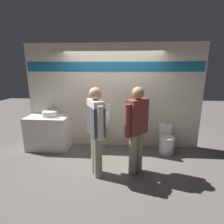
{
  "coord_description": "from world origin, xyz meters",
  "views": [
    {
      "loc": [
        0.31,
        -3.94,
        2.07
      ],
      "look_at": [
        0.0,
        0.17,
        1.05
      ],
      "focal_mm": 28.0,
      "sensor_mm": 36.0,
      "label": 1
    }
  ],
  "objects_px": {
    "cell_phone": "(58,118)",
    "person_with_lanyard": "(137,128)",
    "sink_basin": "(50,114)",
    "urinal_near_counter": "(104,120)",
    "toilet": "(166,141)",
    "person_in_vest": "(96,126)"
  },
  "relations": [
    {
      "from": "toilet",
      "to": "person_in_vest",
      "type": "height_order",
      "value": "person_in_vest"
    },
    {
      "from": "sink_basin",
      "to": "urinal_near_counter",
      "type": "bearing_deg",
      "value": 3.63
    },
    {
      "from": "urinal_near_counter",
      "to": "toilet",
      "type": "distance_m",
      "value": 1.69
    },
    {
      "from": "sink_basin",
      "to": "urinal_near_counter",
      "type": "height_order",
      "value": "urinal_near_counter"
    },
    {
      "from": "cell_phone",
      "to": "urinal_near_counter",
      "type": "relative_size",
      "value": 0.12
    },
    {
      "from": "person_with_lanyard",
      "to": "sink_basin",
      "type": "bearing_deg",
      "value": 109.31
    },
    {
      "from": "cell_phone",
      "to": "person_with_lanyard",
      "type": "bearing_deg",
      "value": -24.39
    },
    {
      "from": "cell_phone",
      "to": "person_in_vest",
      "type": "distance_m",
      "value": 1.51
    },
    {
      "from": "toilet",
      "to": "person_in_vest",
      "type": "xyz_separation_m",
      "value": [
        -1.6,
        -1.11,
        0.73
      ]
    },
    {
      "from": "cell_phone",
      "to": "person_with_lanyard",
      "type": "distance_m",
      "value": 2.1
    },
    {
      "from": "urinal_near_counter",
      "to": "person_in_vest",
      "type": "bearing_deg",
      "value": -89.44
    },
    {
      "from": "cell_phone",
      "to": "toilet",
      "type": "xyz_separation_m",
      "value": [
        2.73,
        0.12,
        -0.59
      ]
    },
    {
      "from": "sink_basin",
      "to": "toilet",
      "type": "relative_size",
      "value": 0.48
    },
    {
      "from": "cell_phone",
      "to": "toilet",
      "type": "relative_size",
      "value": 0.17
    },
    {
      "from": "cell_phone",
      "to": "urinal_near_counter",
      "type": "xyz_separation_m",
      "value": [
        1.12,
        0.27,
        -0.1
      ]
    },
    {
      "from": "toilet",
      "to": "person_with_lanyard",
      "type": "bearing_deg",
      "value": -129.93
    },
    {
      "from": "person_in_vest",
      "to": "person_with_lanyard",
      "type": "xyz_separation_m",
      "value": [
        0.77,
        0.12,
        -0.05
      ]
    },
    {
      "from": "sink_basin",
      "to": "toilet",
      "type": "height_order",
      "value": "sink_basin"
    },
    {
      "from": "sink_basin",
      "to": "urinal_near_counter",
      "type": "relative_size",
      "value": 0.33
    },
    {
      "from": "sink_basin",
      "to": "person_with_lanyard",
      "type": "distance_m",
      "value": 2.42
    },
    {
      "from": "sink_basin",
      "to": "person_in_vest",
      "type": "distance_m",
      "value": 1.83
    },
    {
      "from": "cell_phone",
      "to": "toilet",
      "type": "height_order",
      "value": "cell_phone"
    }
  ]
}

